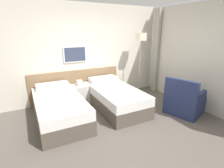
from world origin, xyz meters
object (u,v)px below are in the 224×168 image
at_px(bed_near_window, 115,98).
at_px(floor_lamp, 141,44).
at_px(armchair, 184,102).
at_px(bed_near_door, 59,108).
at_px(nightstand, 80,94).

distance_m(bed_near_window, floor_lamp, 1.84).
height_order(bed_near_window, armchair, armchair).
bearing_deg(floor_lamp, bed_near_door, -168.30).
height_order(bed_near_window, floor_lamp, floor_lamp).
bearing_deg(bed_near_door, armchair, -21.33).
distance_m(bed_near_window, armchair, 1.73).
distance_m(bed_near_door, nightstand, 1.02).
xyz_separation_m(bed_near_window, floor_lamp, (1.16, 0.54, 1.32)).
bearing_deg(armchair, bed_near_window, 32.84).
height_order(bed_near_door, floor_lamp, floor_lamp).
bearing_deg(floor_lamp, bed_near_window, -155.16).
xyz_separation_m(bed_near_door, floor_lamp, (2.59, 0.54, 1.32)).
bearing_deg(armchair, bed_near_door, 50.41).
bearing_deg(floor_lamp, armchair, -83.50).
bearing_deg(nightstand, armchair, -41.23).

